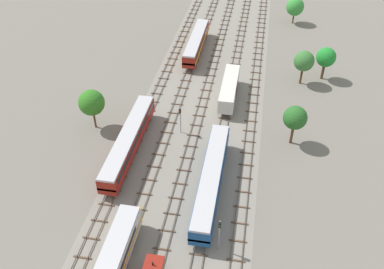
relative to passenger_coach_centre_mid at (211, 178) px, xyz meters
The scene contains 18 objects.
ground_plane 19.79m from the passenger_coach_centre_mid, 104.19° to the left, with size 480.00×480.00×0.00m, color slate.
ballast_bed 19.79m from the passenger_coach_centre_mid, 104.19° to the left, with size 23.24×176.00×0.01m, color gray.
track_far_left 24.80m from the passenger_coach_centre_mid, 125.78° to the left, with size 2.40×126.00×0.29m.
track_left 22.35m from the passenger_coach_centre_mid, 115.66° to the left, with size 2.40×126.00×0.29m.
track_centre_left 20.74m from the passenger_coach_centre_mid, 103.51° to the left, with size 2.40×126.00×0.29m.
track_centre 20.17m from the passenger_coach_centre_mid, 90.00° to the left, with size 2.40×126.00×0.29m.
track_centre_right 20.74m from the passenger_coach_centre_mid, 76.49° to the left, with size 2.40×126.00×0.29m.
passenger_coach_centre_mid is the anchor object (origin of this frame).
passenger_coach_far_left_midfar 15.78m from the passenger_coach_centre_mid, 156.13° to the left, with size 2.96×22.00×3.80m.
freight_boxcar_centre_far 25.30m from the passenger_coach_centre_mid, 89.99° to the left, with size 2.87×14.00×3.60m.
diesel_railcar_left_farther 44.76m from the passenger_coach_centre_mid, 102.41° to the left, with size 2.96×20.50×3.80m.
signal_post_nearest 14.95m from the passenger_coach_centre_mid, 118.89° to the left, with size 0.28×0.47×5.22m.
signal_post_mid 10.45m from the passenger_coach_centre_mid, 76.65° to the right, with size 0.28×0.47×5.51m.
lineside_tree_0 41.15m from the passenger_coach_centre_mid, 63.02° to the left, with size 4.03×4.03×7.03m.
lineside_tree_1 25.69m from the passenger_coach_centre_mid, 152.07° to the left, with size 4.55×4.55×7.54m.
lineside_tree_2 36.73m from the passenger_coach_centre_mid, 67.40° to the left, with size 4.13×4.13×7.23m.
lineside_tree_3 66.41m from the passenger_coach_centre_mid, 78.65° to the left, with size 4.62×4.62×6.79m.
lineside_tree_4 18.26m from the passenger_coach_centre_mid, 48.88° to the left, with size 3.99×3.99×7.25m.
Camera 1 is at (9.46, -5.19, 44.43)m, focal length 37.97 mm.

